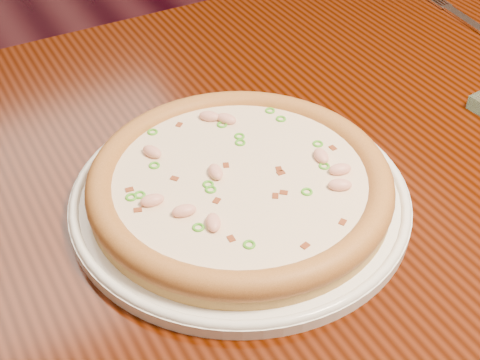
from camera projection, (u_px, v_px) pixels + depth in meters
hero_table at (304, 206)px, 0.84m from camera, size 1.20×0.80×0.75m
plate at (240, 196)px, 0.69m from camera, size 0.35×0.35×0.02m
pizza at (240, 182)px, 0.68m from camera, size 0.31×0.31×0.03m
fork at (465, 19)px, 1.01m from camera, size 0.04×0.18×0.00m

